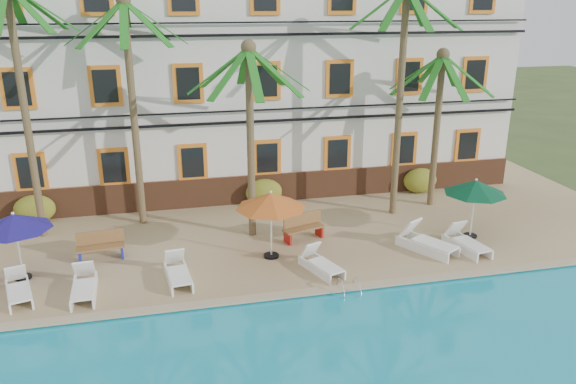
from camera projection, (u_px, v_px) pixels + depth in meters
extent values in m
plane|color=#384C23|center=(263.00, 290.00, 16.83)|extent=(100.00, 100.00, 0.00)
cube|color=tan|center=(239.00, 225.00, 21.39)|extent=(30.00, 12.00, 0.25)
cube|color=tan|center=(268.00, 297.00, 15.91)|extent=(30.00, 0.35, 0.06)
cube|color=silver|center=(219.00, 73.00, 24.33)|extent=(25.00, 6.00, 10.00)
cube|color=brown|center=(231.00, 191.00, 22.95)|extent=(25.00, 0.12, 1.20)
cube|color=orange|center=(31.00, 172.00, 20.95)|extent=(1.15, 0.10, 1.50)
cube|color=black|center=(30.00, 173.00, 20.90)|extent=(0.85, 0.04, 1.20)
cube|color=orange|center=(114.00, 167.00, 21.58)|extent=(1.15, 0.10, 1.50)
cube|color=black|center=(114.00, 167.00, 21.53)|extent=(0.85, 0.04, 1.20)
cube|color=orange|center=(193.00, 162.00, 22.21)|extent=(1.15, 0.10, 1.50)
cube|color=black|center=(193.00, 163.00, 22.17)|extent=(0.85, 0.04, 1.20)
cube|color=orange|center=(267.00, 158.00, 22.85)|extent=(1.15, 0.10, 1.50)
cube|color=black|center=(267.00, 158.00, 22.80)|extent=(0.85, 0.04, 1.20)
cube|color=orange|center=(337.00, 153.00, 23.48)|extent=(1.15, 0.10, 1.50)
cube|color=black|center=(338.00, 154.00, 23.44)|extent=(0.85, 0.04, 1.20)
cube|color=orange|center=(404.00, 149.00, 24.12)|extent=(1.15, 0.10, 1.50)
cube|color=black|center=(404.00, 150.00, 24.07)|extent=(0.85, 0.04, 1.20)
cube|color=orange|center=(467.00, 145.00, 24.75)|extent=(1.15, 0.10, 1.50)
cube|color=black|center=(468.00, 146.00, 24.70)|extent=(0.85, 0.04, 1.20)
cube|color=orange|center=(18.00, 89.00, 19.94)|extent=(1.15, 0.10, 1.50)
cube|color=black|center=(17.00, 89.00, 19.89)|extent=(0.85, 0.04, 1.20)
cube|color=orange|center=(105.00, 86.00, 20.57)|extent=(1.15, 0.10, 1.50)
cube|color=black|center=(105.00, 86.00, 20.52)|extent=(0.85, 0.04, 1.20)
cube|color=orange|center=(188.00, 83.00, 21.20)|extent=(1.15, 0.10, 1.50)
cube|color=black|center=(188.00, 84.00, 21.16)|extent=(0.85, 0.04, 1.20)
cube|color=orange|center=(266.00, 81.00, 21.84)|extent=(1.15, 0.10, 1.50)
cube|color=black|center=(266.00, 81.00, 21.79)|extent=(0.85, 0.04, 1.20)
cube|color=orange|center=(340.00, 79.00, 22.47)|extent=(1.15, 0.10, 1.50)
cube|color=black|center=(340.00, 79.00, 22.42)|extent=(0.85, 0.04, 1.20)
cube|color=orange|center=(409.00, 76.00, 23.10)|extent=(1.15, 0.10, 1.50)
cube|color=black|center=(410.00, 77.00, 23.06)|extent=(0.85, 0.04, 1.20)
cube|color=orange|center=(475.00, 74.00, 23.74)|extent=(1.15, 0.10, 1.50)
cube|color=black|center=(475.00, 75.00, 23.69)|extent=(0.85, 0.04, 1.20)
cube|color=black|center=(230.00, 123.00, 21.89)|extent=(25.00, 0.08, 0.10)
cube|color=black|center=(229.00, 111.00, 21.74)|extent=(25.00, 0.08, 0.06)
cube|color=black|center=(227.00, 35.00, 20.81)|extent=(25.00, 0.08, 0.10)
cube|color=black|center=(226.00, 23.00, 20.66)|extent=(25.00, 0.08, 0.06)
cylinder|color=brown|center=(26.00, 118.00, 18.73)|extent=(0.26, 0.26, 8.49)
cube|color=#176217|center=(16.00, 7.00, 18.52)|extent=(0.28, 2.05, 1.48)
cube|color=#176217|center=(1.00, 8.00, 16.64)|extent=(0.28, 2.05, 1.48)
cube|color=#176217|center=(29.00, 8.00, 17.07)|extent=(1.65, 1.65, 1.48)
cube|color=#176217|center=(43.00, 8.00, 17.79)|extent=(2.05, 0.28, 1.48)
cube|color=#176217|center=(38.00, 7.00, 18.39)|extent=(1.65, 1.65, 1.48)
cylinder|color=brown|center=(134.00, 118.00, 19.95)|extent=(0.26, 0.26, 8.00)
sphere|color=brown|center=(123.00, 0.00, 18.64)|extent=(0.50, 0.50, 0.50)
cube|color=#176217|center=(127.00, 21.00, 19.82)|extent=(0.28, 2.05, 1.48)
cube|color=#176217|center=(105.00, 22.00, 19.39)|extent=(1.65, 1.65, 1.48)
cube|color=#176217|center=(94.00, 23.00, 18.67)|extent=(2.05, 0.28, 1.48)
cube|color=#176217|center=(101.00, 24.00, 18.07)|extent=(1.65, 1.65, 1.48)
cube|color=#176217|center=(124.00, 24.00, 17.95)|extent=(0.28, 2.05, 1.48)
cube|color=#176217|center=(147.00, 23.00, 18.37)|extent=(1.65, 1.65, 1.48)
cube|color=#176217|center=(156.00, 22.00, 19.10)|extent=(2.05, 0.28, 1.48)
cube|color=#176217|center=(147.00, 21.00, 19.70)|extent=(1.65, 1.65, 1.48)
cylinder|color=brown|center=(251.00, 146.00, 19.13)|extent=(0.26, 0.26, 6.56)
sphere|color=brown|center=(248.00, 47.00, 18.06)|extent=(0.50, 0.50, 0.50)
cube|color=#176217|center=(244.00, 67.00, 19.24)|extent=(0.28, 2.05, 1.48)
cube|color=#176217|center=(224.00, 68.00, 18.81)|extent=(1.65, 1.65, 1.48)
cube|color=#176217|center=(218.00, 71.00, 18.09)|extent=(2.05, 0.28, 1.48)
cube|color=#176217|center=(230.00, 73.00, 17.49)|extent=(1.65, 1.65, 1.48)
cube|color=#176217|center=(254.00, 74.00, 17.37)|extent=(0.28, 2.05, 1.48)
cube|color=#176217|center=(275.00, 72.00, 17.79)|extent=(1.65, 1.65, 1.48)
cube|color=#176217|center=(279.00, 69.00, 18.52)|extent=(2.05, 0.28, 1.48)
cube|color=#176217|center=(266.00, 67.00, 19.12)|extent=(1.65, 1.65, 1.48)
cylinder|color=brown|center=(399.00, 107.00, 20.84)|extent=(0.26, 0.26, 8.48)
cube|color=#176217|center=(394.00, 7.00, 20.64)|extent=(0.28, 2.05, 1.48)
cube|color=#176217|center=(379.00, 7.00, 20.21)|extent=(1.65, 1.65, 1.48)
cube|color=#176217|center=(379.00, 7.00, 19.48)|extent=(2.05, 0.28, 1.48)
cube|color=#176217|center=(395.00, 8.00, 18.89)|extent=(1.65, 1.65, 1.48)
cube|color=#176217|center=(418.00, 8.00, 18.76)|extent=(0.28, 2.05, 1.48)
cube|color=#176217|center=(434.00, 7.00, 19.19)|extent=(1.65, 1.65, 1.48)
cube|color=#176217|center=(432.00, 7.00, 19.91)|extent=(2.05, 0.28, 1.48)
cube|color=#176217|center=(416.00, 7.00, 20.51)|extent=(1.65, 1.65, 1.48)
cylinder|color=brown|center=(436.00, 133.00, 22.16)|extent=(0.26, 0.26, 6.04)
sphere|color=brown|center=(443.00, 54.00, 21.18)|extent=(0.50, 0.50, 0.50)
cube|color=#176217|center=(429.00, 71.00, 22.35)|extent=(0.28, 2.05, 1.48)
cube|color=#176217|center=(416.00, 72.00, 21.93)|extent=(1.65, 1.65, 1.48)
cube|color=#176217|center=(417.00, 75.00, 21.20)|extent=(2.05, 0.28, 1.48)
cube|color=#176217|center=(433.00, 77.00, 20.60)|extent=(1.65, 1.65, 1.48)
cube|color=#176217|center=(455.00, 77.00, 20.48)|extent=(0.28, 2.05, 1.48)
cube|color=#176217|center=(468.00, 76.00, 20.91)|extent=(1.65, 1.65, 1.48)
cube|color=#176217|center=(465.00, 73.00, 21.63)|extent=(2.05, 0.28, 1.48)
cube|color=#176217|center=(449.00, 71.00, 22.23)|extent=(1.65, 1.65, 1.48)
ellipsoid|color=#305E1A|center=(35.00, 209.00, 21.07)|extent=(1.50, 0.90, 1.10)
ellipsoid|color=#305E1A|center=(264.00, 192.00, 22.92)|extent=(1.50, 0.90, 1.10)
ellipsoid|color=#305E1A|center=(420.00, 181.00, 24.38)|extent=(1.50, 0.90, 1.10)
cylinder|color=black|center=(24.00, 277.00, 17.01)|extent=(0.48, 0.48, 0.07)
cylinder|color=silver|center=(18.00, 247.00, 16.68)|extent=(0.06, 0.06, 2.07)
cone|color=navy|center=(14.00, 222.00, 16.42)|extent=(2.15, 2.15, 0.47)
sphere|color=silver|center=(13.00, 213.00, 16.33)|extent=(0.10, 0.10, 0.10)
cylinder|color=black|center=(271.00, 256.00, 18.43)|extent=(0.51, 0.51, 0.07)
cylinder|color=silver|center=(271.00, 226.00, 18.09)|extent=(0.06, 0.06, 2.20)
cone|color=#BD561D|center=(271.00, 200.00, 17.80)|extent=(2.29, 2.29, 0.50)
sphere|color=silver|center=(271.00, 192.00, 17.71)|extent=(0.10, 0.10, 0.10)
cylinder|color=black|center=(470.00, 236.00, 19.99)|extent=(0.49, 0.49, 0.07)
cylinder|color=silver|center=(473.00, 209.00, 19.67)|extent=(0.06, 0.06, 2.09)
cone|color=#074126|center=(476.00, 187.00, 19.40)|extent=(2.17, 2.17, 0.48)
sphere|color=silver|center=(476.00, 180.00, 19.31)|extent=(0.10, 0.10, 0.10)
cube|color=white|center=(19.00, 292.00, 15.60)|extent=(0.87, 1.32, 0.06)
cube|color=white|center=(15.00, 273.00, 16.23)|extent=(0.66, 0.58, 0.61)
cube|color=white|center=(8.00, 296.00, 15.72)|extent=(0.52, 1.68, 0.28)
cube|color=white|center=(30.00, 291.00, 15.98)|extent=(0.52, 1.68, 0.28)
cube|color=white|center=(83.00, 290.00, 15.72)|extent=(0.64, 1.29, 0.06)
cube|color=white|center=(84.00, 269.00, 16.45)|extent=(0.61, 0.49, 0.63)
cube|color=white|center=(73.00, 292.00, 15.93)|extent=(0.14, 1.81, 0.29)
cube|color=white|center=(95.00, 289.00, 16.07)|extent=(0.14, 1.81, 0.29)
cube|color=white|center=(179.00, 275.00, 16.52)|extent=(0.72, 1.32, 0.06)
cube|color=white|center=(174.00, 256.00, 17.23)|extent=(0.63, 0.53, 0.63)
cube|color=white|center=(168.00, 278.00, 16.70)|extent=(0.25, 1.80, 0.29)
cube|color=white|center=(188.00, 275.00, 16.88)|extent=(0.25, 1.80, 0.29)
cube|color=white|center=(326.00, 266.00, 17.17)|extent=(0.93, 1.32, 0.06)
cube|color=white|center=(310.00, 250.00, 17.75)|extent=(0.67, 0.60, 0.60)
cube|color=white|center=(314.00, 270.00, 17.26)|extent=(0.64, 1.62, 0.28)
cube|color=white|center=(328.00, 265.00, 17.54)|extent=(0.64, 1.62, 0.28)
cube|color=white|center=(435.00, 244.00, 18.56)|extent=(1.31, 1.60, 0.07)
cube|color=white|center=(410.00, 228.00, 19.17)|extent=(0.85, 0.80, 0.73)
cube|color=white|center=(421.00, 249.00, 18.60)|extent=(1.09, 1.83, 0.34)
cube|color=white|center=(433.00, 243.00, 19.03)|extent=(1.09, 1.83, 0.34)
cube|color=white|center=(472.00, 244.00, 18.59)|extent=(0.80, 1.38, 0.06)
cube|color=white|center=(455.00, 228.00, 19.31)|extent=(0.67, 0.57, 0.65)
cube|color=white|center=(459.00, 248.00, 18.76)|extent=(0.35, 1.84, 0.30)
cube|color=white|center=(474.00, 245.00, 18.97)|extent=(0.35, 1.84, 0.30)
cube|color=olive|center=(100.00, 247.00, 18.11)|extent=(1.54, 0.61, 0.06)
cube|color=olive|center=(99.00, 237.00, 18.22)|extent=(1.50, 0.22, 0.45)
cube|color=navy|center=(80.00, 257.00, 17.99)|extent=(0.13, 0.46, 0.40)
cube|color=navy|center=(122.00, 251.00, 18.39)|extent=(0.13, 0.46, 0.40)
cube|color=olive|center=(304.00, 228.00, 19.61)|extent=(1.57, 0.87, 0.06)
cube|color=olive|center=(301.00, 219.00, 19.70)|extent=(1.45, 0.50, 0.45)
cube|color=#A41912|center=(288.00, 238.00, 19.38)|extent=(0.21, 0.45, 0.40)
cube|color=#A41912|center=(319.00, 231.00, 19.99)|extent=(0.21, 0.45, 0.40)
torus|color=silver|center=(341.00, 291.00, 16.27)|extent=(0.04, 0.74, 0.74)
torus|color=silver|center=(357.00, 289.00, 16.38)|extent=(0.04, 0.74, 0.74)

